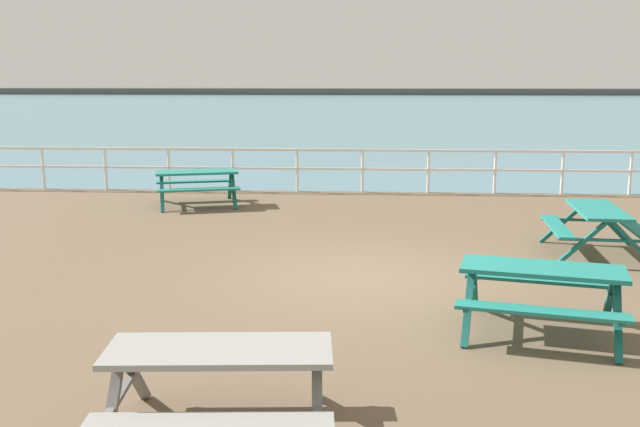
% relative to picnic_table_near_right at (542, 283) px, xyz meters
% --- Properties ---
extents(ground_plane, '(30.00, 24.00, 0.20)m').
position_rel_picnic_table_near_right_xyz_m(ground_plane, '(-2.05, 2.13, -0.68)').
color(ground_plane, brown).
extents(sea_band, '(142.00, 90.00, 0.01)m').
position_rel_picnic_table_near_right_xyz_m(sea_band, '(-2.05, 54.88, -0.58)').
color(sea_band, teal).
rests_on(sea_band, ground).
extents(distant_shoreline, '(142.00, 6.00, 1.80)m').
position_rel_picnic_table_near_right_xyz_m(distant_shoreline, '(-2.05, 97.88, -0.58)').
color(distant_shoreline, '#4C4C47').
rests_on(distant_shoreline, ground).
extents(seaward_railing, '(23.07, 0.07, 1.08)m').
position_rel_picnic_table_near_right_xyz_m(seaward_railing, '(-2.05, 9.88, 0.15)').
color(seaward_railing, white).
rests_on(seaward_railing, ground).
extents(picnic_table_near_right, '(2.09, 1.87, 0.80)m').
position_rel_picnic_table_near_right_xyz_m(picnic_table_near_right, '(0.00, 0.00, 0.00)').
color(picnic_table_near_right, '#1E7A70').
rests_on(picnic_table_near_right, ground).
extents(picnic_table_mid_centre, '(1.91, 1.66, 0.80)m').
position_rel_picnic_table_near_right_xyz_m(picnic_table_mid_centre, '(-3.17, -2.63, 0.00)').
color(picnic_table_mid_centre, gray).
rests_on(picnic_table_mid_centre, ground).
extents(picnic_table_far_left, '(2.14, 1.93, 0.80)m').
position_rel_picnic_table_near_right_xyz_m(picnic_table_far_left, '(-5.77, 7.81, 0.00)').
color(picnic_table_far_left, '#1E7A70').
rests_on(picnic_table_far_left, ground).
extents(picnic_table_far_right, '(1.68, 1.92, 0.80)m').
position_rel_picnic_table_near_right_xyz_m(picnic_table_far_right, '(1.78, 3.72, 0.00)').
color(picnic_table_far_right, '#1E7A70').
rests_on(picnic_table_far_right, ground).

